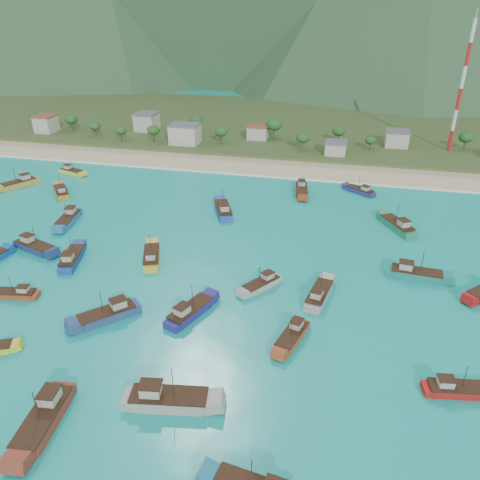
% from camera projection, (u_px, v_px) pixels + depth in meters
% --- Properties ---
extents(ground, '(600.00, 600.00, 0.00)m').
position_uv_depth(ground, '(193.00, 292.00, 91.38)').
color(ground, '#0D8F79').
rests_on(ground, ground).
extents(beach, '(400.00, 18.00, 1.20)m').
position_uv_depth(beach, '(265.00, 167.00, 159.79)').
color(beach, beige).
rests_on(beach, ground).
extents(land, '(400.00, 110.00, 2.40)m').
position_uv_depth(land, '(289.00, 125.00, 212.61)').
color(land, '#385123').
rests_on(land, ground).
extents(surf_line, '(400.00, 2.50, 0.08)m').
position_uv_depth(surf_line, '(260.00, 176.00, 151.56)').
color(surf_line, white).
rests_on(surf_line, ground).
extents(village, '(216.12, 25.21, 6.96)m').
position_uv_depth(village, '(290.00, 137.00, 177.10)').
color(village, beige).
rests_on(village, ground).
extents(vegetation, '(277.43, 25.50, 8.59)m').
position_uv_depth(vegetation, '(276.00, 134.00, 179.01)').
color(vegetation, '#235623').
rests_on(vegetation, ground).
extents(radio_tower, '(1.20, 1.20, 43.98)m').
position_uv_depth(radio_tower, '(461.00, 88.00, 161.44)').
color(radio_tower, red).
rests_on(radio_tower, ground).
extents(boat_0, '(7.77, 12.20, 6.96)m').
position_uv_depth(boat_0, '(223.00, 211.00, 124.45)').
color(boat_0, '#234BAC').
rests_on(boat_0, ground).
extents(boat_1, '(9.03, 7.49, 5.40)m').
position_uv_depth(boat_1, '(360.00, 191.00, 137.79)').
color(boat_1, navy).
rests_on(boat_1, ground).
extents(boat_3, '(6.95, 11.15, 6.35)m').
position_uv_depth(boat_3, '(190.00, 312.00, 84.15)').
color(boat_3, navy).
rests_on(boat_3, ground).
extents(boat_4, '(8.89, 9.88, 6.08)m').
position_uv_depth(boat_4, '(61.00, 192.00, 136.70)').
color(boat_4, '#B58029').
rests_on(boat_4, ground).
extents(boat_5, '(12.58, 5.49, 7.19)m').
position_uv_depth(boat_5, '(168.00, 400.00, 65.47)').
color(boat_5, '#AA9E98').
rests_on(boat_5, ground).
extents(boat_7, '(6.73, 11.17, 6.35)m').
position_uv_depth(boat_7, '(152.00, 258.00, 101.97)').
color(boat_7, yellow).
rests_on(boat_7, ground).
extents(boat_8, '(7.39, 9.04, 5.39)m').
position_uv_depth(boat_8, '(262.00, 285.00, 92.62)').
color(boat_8, '#B2AA9F').
rests_on(boat_8, ground).
extents(boat_10, '(5.23, 9.72, 5.51)m').
position_uv_depth(boat_10, '(292.00, 336.00, 78.33)').
color(boat_10, '#A24321').
rests_on(boat_10, ground).
extents(boat_11, '(4.69, 11.15, 6.39)m').
position_uv_depth(boat_11, '(301.00, 191.00, 137.73)').
color(boat_11, '#943214').
rests_on(boat_11, ground).
extents(boat_15, '(8.70, 11.65, 6.79)m').
position_uv_depth(boat_15, '(398.00, 226.00, 115.98)').
color(boat_15, '#267F58').
rests_on(boat_15, ground).
extents(boat_16, '(9.55, 4.14, 5.46)m').
position_uv_depth(boat_16, '(456.00, 390.00, 67.57)').
color(boat_16, '#B41915').
rests_on(boat_16, ground).
extents(boat_18, '(8.59, 3.74, 4.91)m').
position_uv_depth(boat_18, '(17.00, 295.00, 89.66)').
color(boat_18, '#97401D').
rests_on(boat_18, ground).
extents(boat_19, '(5.14, 11.53, 6.57)m').
position_uv_depth(boat_19, '(69.00, 220.00, 119.53)').
color(boat_19, teal).
rests_on(boat_19, ground).
extents(boat_20, '(10.12, 10.36, 6.61)m').
position_uv_depth(boat_20, '(108.00, 315.00, 83.32)').
color(boat_20, navy).
rests_on(boat_20, ground).
extents(boat_21, '(5.86, 11.22, 6.36)m').
position_uv_depth(boat_21, '(72.00, 259.00, 101.43)').
color(boat_21, '#1D488E').
rests_on(boat_21, ground).
extents(boat_22, '(8.29, 11.35, 6.59)m').
position_uv_depth(boat_22, '(20.00, 184.00, 142.79)').
color(boat_22, gold).
rests_on(boat_22, ground).
extents(boat_23, '(4.91, 12.45, 7.17)m').
position_uv_depth(boat_23, '(45.00, 419.00, 62.53)').
color(boat_23, maroon).
rests_on(boat_23, ground).
extents(boat_27, '(11.55, 6.68, 6.55)m').
position_uv_depth(boat_27, '(34.00, 247.00, 106.23)').
color(boat_27, navy).
rests_on(boat_27, ground).
extents(boat_28, '(5.00, 10.79, 6.14)m').
position_uv_depth(boat_28, '(319.00, 295.00, 88.99)').
color(boat_28, '#A8A098').
rests_on(boat_28, ground).
extents(boat_29, '(11.35, 4.19, 6.57)m').
position_uv_depth(boat_29, '(415.00, 274.00, 95.67)').
color(boat_29, '#1B7D75').
rests_on(boat_29, ground).
extents(boat_31, '(9.70, 5.42, 5.50)m').
position_uv_depth(boat_31, '(72.00, 172.00, 153.23)').
color(boat_31, yellow).
rests_on(boat_31, ground).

